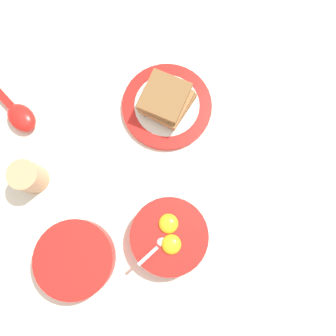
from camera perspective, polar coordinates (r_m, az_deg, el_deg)
ground_plane at (r=0.78m, az=-10.14°, el=2.29°), size 3.00×3.00×0.00m
egg_bowl at (r=0.73m, az=0.21°, el=-11.78°), size 0.17×0.17×0.07m
toast_plate at (r=0.80m, az=-0.19°, el=10.70°), size 0.22×0.22×0.01m
toast_sandwich at (r=0.77m, az=-0.30°, el=11.76°), size 0.14×0.14×0.05m
soup_spoon at (r=0.86m, az=-24.56°, el=8.46°), size 0.14×0.14×0.04m
congee_bowl at (r=0.76m, az=-15.90°, el=-14.98°), size 0.17×0.17×0.04m
drinking_cup at (r=0.78m, az=-23.14°, el=-1.42°), size 0.07×0.07×0.08m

